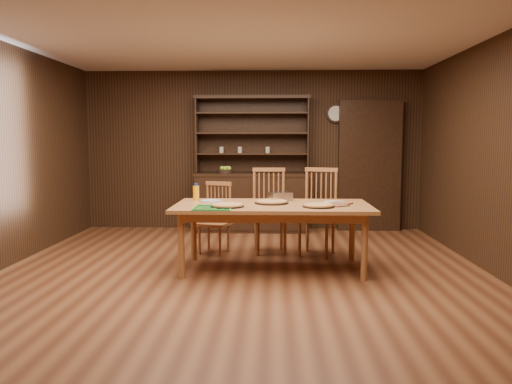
{
  "coord_description": "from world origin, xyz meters",
  "views": [
    {
      "loc": [
        0.35,
        -5.26,
        1.48
      ],
      "look_at": [
        0.15,
        0.4,
        0.88
      ],
      "focal_mm": 35.0,
      "sensor_mm": 36.0,
      "label": 1
    }
  ],
  "objects_px": {
    "chair_center": "(270,207)",
    "chair_right": "(319,209)",
    "dining_table": "(272,210)",
    "juice_bottle": "(196,193)",
    "china_hutch": "(252,194)",
    "chair_left": "(216,215)"
  },
  "relations": [
    {
      "from": "chair_center",
      "to": "chair_right",
      "type": "bearing_deg",
      "value": -17.19
    },
    {
      "from": "dining_table",
      "to": "juice_bottle",
      "type": "height_order",
      "value": "juice_bottle"
    },
    {
      "from": "china_hutch",
      "to": "dining_table",
      "type": "distance_m",
      "value": 2.45
    },
    {
      "from": "chair_left",
      "to": "dining_table",
      "type": "bearing_deg",
      "value": -30.76
    },
    {
      "from": "china_hutch",
      "to": "chair_left",
      "type": "xyz_separation_m",
      "value": [
        -0.4,
        -1.57,
        -0.11
      ]
    },
    {
      "from": "juice_bottle",
      "to": "chair_right",
      "type": "bearing_deg",
      "value": 16.65
    },
    {
      "from": "chair_center",
      "to": "juice_bottle",
      "type": "height_order",
      "value": "chair_center"
    },
    {
      "from": "dining_table",
      "to": "chair_right",
      "type": "xyz_separation_m",
      "value": [
        0.6,
        0.8,
        -0.09
      ]
    },
    {
      "from": "juice_bottle",
      "to": "dining_table",
      "type": "bearing_deg",
      "value": -20.76
    },
    {
      "from": "chair_center",
      "to": "chair_right",
      "type": "xyz_separation_m",
      "value": [
        0.64,
        -0.12,
        0.01
      ]
    },
    {
      "from": "dining_table",
      "to": "juice_bottle",
      "type": "bearing_deg",
      "value": 159.24
    },
    {
      "from": "china_hutch",
      "to": "chair_center",
      "type": "bearing_deg",
      "value": -78.88
    },
    {
      "from": "chair_left",
      "to": "juice_bottle",
      "type": "bearing_deg",
      "value": -91.17
    },
    {
      "from": "china_hutch",
      "to": "chair_left",
      "type": "relative_size",
      "value": 2.35
    },
    {
      "from": "chair_left",
      "to": "chair_right",
      "type": "xyz_separation_m",
      "value": [
        1.34,
        -0.05,
        0.1
      ]
    },
    {
      "from": "china_hutch",
      "to": "juice_bottle",
      "type": "height_order",
      "value": "china_hutch"
    },
    {
      "from": "dining_table",
      "to": "chair_center",
      "type": "xyz_separation_m",
      "value": [
        -0.04,
        0.92,
        -0.09
      ]
    },
    {
      "from": "dining_table",
      "to": "chair_right",
      "type": "height_order",
      "value": "chair_right"
    },
    {
      "from": "china_hutch",
      "to": "chair_right",
      "type": "height_order",
      "value": "china_hutch"
    },
    {
      "from": "china_hutch",
      "to": "chair_right",
      "type": "relative_size",
      "value": 1.95
    },
    {
      "from": "chair_right",
      "to": "juice_bottle",
      "type": "bearing_deg",
      "value": -142.34
    },
    {
      "from": "dining_table",
      "to": "chair_right",
      "type": "relative_size",
      "value": 1.97
    }
  ]
}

